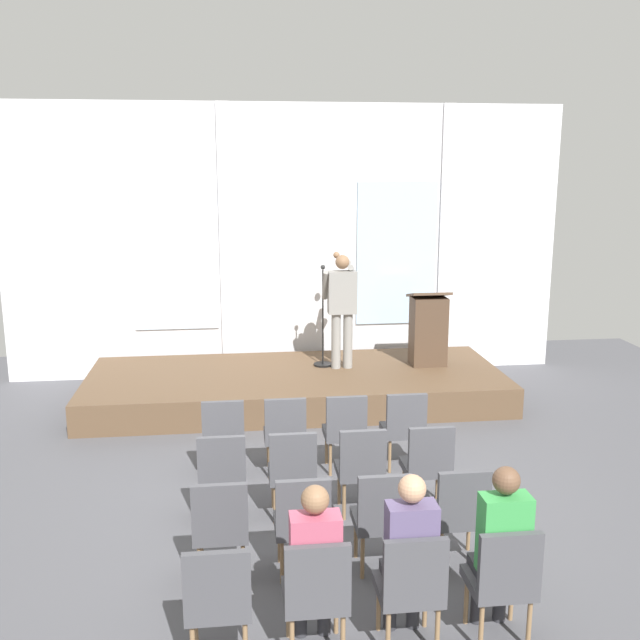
# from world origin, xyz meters

# --- Properties ---
(ground_plane) EXTENTS (13.68, 13.68, 0.00)m
(ground_plane) POSITION_xyz_m (0.00, 0.00, 0.00)
(ground_plane) COLOR #4C4C51
(rear_partition) EXTENTS (9.08, 0.14, 4.41)m
(rear_partition) POSITION_xyz_m (0.03, 5.26, 2.19)
(rear_partition) COLOR silver
(rear_partition) RESTS_ON ground
(stage_platform) EXTENTS (6.10, 2.39, 0.43)m
(stage_platform) POSITION_xyz_m (0.00, 3.77, 0.22)
(stage_platform) COLOR brown
(stage_platform) RESTS_ON ground
(speaker) EXTENTS (0.51, 0.69, 1.72)m
(speaker) POSITION_xyz_m (0.71, 3.94, 1.44)
(speaker) COLOR gray
(speaker) RESTS_ON stage_platform
(mic_stand) EXTENTS (0.28, 0.28, 1.55)m
(mic_stand) POSITION_xyz_m (0.45, 4.08, 0.77)
(mic_stand) COLOR black
(mic_stand) RESTS_ON stage_platform
(lectern) EXTENTS (0.60, 0.48, 1.16)m
(lectern) POSITION_xyz_m (2.05, 3.96, 0.99)
(lectern) COLOR #4C3828
(lectern) RESTS_ON stage_platform
(chair_r0_c0) EXTENTS (0.46, 0.44, 0.94)m
(chair_r0_c0) POSITION_xyz_m (-1.03, 1.17, 0.53)
(chair_r0_c0) COLOR olive
(chair_r0_c0) RESTS_ON ground
(chair_r0_c1) EXTENTS (0.46, 0.44, 0.94)m
(chair_r0_c1) POSITION_xyz_m (-0.34, 1.17, 0.53)
(chair_r0_c1) COLOR olive
(chair_r0_c1) RESTS_ON ground
(chair_r0_c2) EXTENTS (0.46, 0.44, 0.94)m
(chair_r0_c2) POSITION_xyz_m (0.34, 1.17, 0.53)
(chair_r0_c2) COLOR olive
(chair_r0_c2) RESTS_ON ground
(chair_r0_c3) EXTENTS (0.46, 0.44, 0.94)m
(chair_r0_c3) POSITION_xyz_m (1.03, 1.17, 0.53)
(chair_r0_c3) COLOR olive
(chair_r0_c3) RESTS_ON ground
(chair_r1_c0) EXTENTS (0.46, 0.44, 0.94)m
(chair_r1_c0) POSITION_xyz_m (-1.03, 0.13, 0.53)
(chair_r1_c0) COLOR olive
(chair_r1_c0) RESTS_ON ground
(chair_r1_c1) EXTENTS (0.46, 0.44, 0.94)m
(chair_r1_c1) POSITION_xyz_m (-0.34, 0.13, 0.53)
(chair_r1_c1) COLOR olive
(chair_r1_c1) RESTS_ON ground
(chair_r1_c2) EXTENTS (0.46, 0.44, 0.94)m
(chair_r1_c2) POSITION_xyz_m (0.34, 0.13, 0.53)
(chair_r1_c2) COLOR olive
(chair_r1_c2) RESTS_ON ground
(chair_r1_c3) EXTENTS (0.46, 0.44, 0.94)m
(chair_r1_c3) POSITION_xyz_m (1.03, 0.13, 0.53)
(chair_r1_c3) COLOR olive
(chair_r1_c3) RESTS_ON ground
(chair_r2_c0) EXTENTS (0.46, 0.44, 0.94)m
(chair_r2_c0) POSITION_xyz_m (-1.03, -0.91, 0.53)
(chair_r2_c0) COLOR olive
(chair_r2_c0) RESTS_ON ground
(chair_r2_c1) EXTENTS (0.46, 0.44, 0.94)m
(chair_r2_c1) POSITION_xyz_m (-0.34, -0.91, 0.53)
(chair_r2_c1) COLOR olive
(chair_r2_c1) RESTS_ON ground
(chair_r2_c2) EXTENTS (0.46, 0.44, 0.94)m
(chair_r2_c2) POSITION_xyz_m (0.34, -0.91, 0.53)
(chair_r2_c2) COLOR olive
(chair_r2_c2) RESTS_ON ground
(chair_r2_c3) EXTENTS (0.46, 0.44, 0.94)m
(chair_r2_c3) POSITION_xyz_m (1.03, -0.91, 0.53)
(chair_r2_c3) COLOR olive
(chair_r2_c3) RESTS_ON ground
(chair_r3_c0) EXTENTS (0.46, 0.44, 0.94)m
(chair_r3_c0) POSITION_xyz_m (-1.03, -1.94, 0.53)
(chair_r3_c0) COLOR olive
(chair_r3_c0) RESTS_ON ground
(chair_r3_c1) EXTENTS (0.46, 0.44, 0.94)m
(chair_r3_c1) POSITION_xyz_m (-0.34, -1.94, 0.53)
(chair_r3_c1) COLOR olive
(chair_r3_c1) RESTS_ON ground
(audience_r3_c1) EXTENTS (0.36, 0.39, 1.30)m
(audience_r3_c1) POSITION_xyz_m (-0.34, -1.86, 0.72)
(audience_r3_c1) COLOR #2D2D33
(audience_r3_c1) RESTS_ON ground
(chair_r3_c2) EXTENTS (0.46, 0.44, 0.94)m
(chair_r3_c2) POSITION_xyz_m (0.34, -1.94, 0.53)
(chair_r3_c2) COLOR olive
(chair_r3_c2) RESTS_ON ground
(audience_r3_c2) EXTENTS (0.36, 0.39, 1.35)m
(audience_r3_c2) POSITION_xyz_m (0.34, -1.86, 0.75)
(audience_r3_c2) COLOR #2D2D33
(audience_r3_c2) RESTS_ON ground
(chair_r3_c3) EXTENTS (0.46, 0.44, 0.94)m
(chair_r3_c3) POSITION_xyz_m (1.03, -1.94, 0.53)
(chair_r3_c3) COLOR olive
(chair_r3_c3) RESTS_ON ground
(audience_r3_c3) EXTENTS (0.36, 0.39, 1.37)m
(audience_r3_c3) POSITION_xyz_m (1.03, -1.87, 0.76)
(audience_r3_c3) COLOR #2D2D33
(audience_r3_c3) RESTS_ON ground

